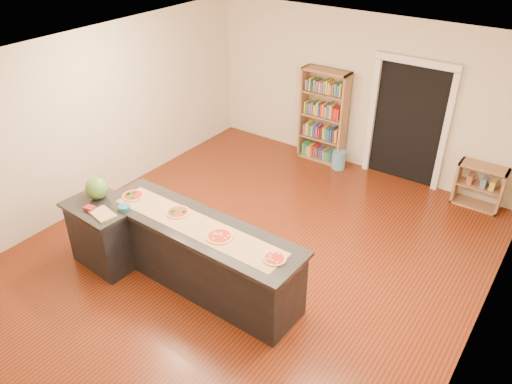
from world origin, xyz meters
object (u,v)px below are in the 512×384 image
Objects in this scene: side_counter at (106,233)px; watermelon at (97,188)px; bookshelf at (323,116)px; waste_bin at (339,160)px; low_shelf at (479,186)px; kitchen_island at (200,255)px.

watermelon is at bearing 149.59° from side_counter.
bookshelf reaches higher than waste_bin.
side_counter is 1.28× the size of low_shelf.
kitchen_island is 1.42m from side_counter.
low_shelf is at bearing 53.29° from side_counter.
side_counter is at bearing -130.66° from low_shelf.
watermelon is (-3.99, -4.36, 0.73)m from low_shelf.
bookshelf is at bearing 76.20° from watermelon.
low_shelf is at bearing -0.04° from bookshelf.
side_counter is 3.15× the size of watermelon.
bookshelf is 0.85m from waste_bin.
low_shelf reaches higher than waste_bin.
watermelon is (-1.07, -4.37, 0.21)m from bookshelf.
bookshelf is 2.38× the size of low_shelf.
waste_bin is 4.59m from watermelon.
low_shelf is (3.84, 4.47, -0.11)m from side_counter.
kitchen_island reaches higher than waste_bin.
bookshelf is (-0.44, 4.08, 0.41)m from kitchen_island.
kitchen_island is 3.96m from waste_bin.
watermelon is at bearing -109.87° from waste_bin.
side_counter is 2.67× the size of waste_bin.
watermelon reaches higher than waste_bin.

